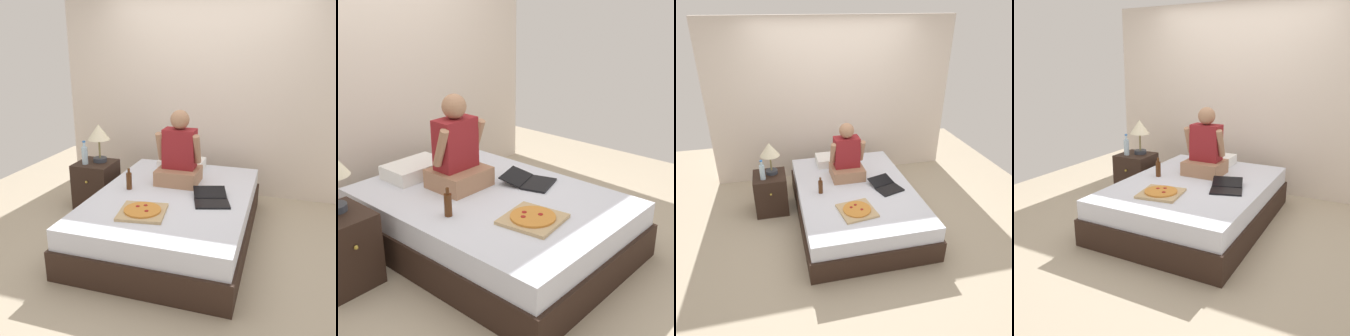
{
  "view_description": "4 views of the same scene",
  "coord_description": "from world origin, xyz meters",
  "views": [
    {
      "loc": [
        1.0,
        -3.32,
        1.86
      ],
      "look_at": [
        -0.02,
        -0.1,
        0.76
      ],
      "focal_mm": 40.0,
      "sensor_mm": 36.0,
      "label": 1
    },
    {
      "loc": [
        -2.49,
        -2.36,
        2.02
      ],
      "look_at": [
        -0.06,
        -0.21,
        0.77
      ],
      "focal_mm": 50.0,
      "sensor_mm": 36.0,
      "label": 2
    },
    {
      "loc": [
        -1.0,
        -3.59,
        2.69
      ],
      "look_at": [
        -0.15,
        0.04,
        0.76
      ],
      "focal_mm": 35.0,
      "sensor_mm": 36.0,
      "label": 3
    },
    {
      "loc": [
        1.71,
        -3.52,
        1.73
      ],
      "look_at": [
        -0.14,
        -0.05,
        0.62
      ],
      "focal_mm": 40.0,
      "sensor_mm": 36.0,
      "label": 4
    }
  ],
  "objects": [
    {
      "name": "pillow",
      "position": [
        -0.13,
        0.8,
        0.52
      ],
      "size": [
        0.52,
        0.34,
        0.12
      ],
      "primitive_type": "cube",
      "color": "white",
      "rests_on": "bed"
    },
    {
      "name": "laptop",
      "position": [
        0.4,
        -0.09,
        0.49
      ],
      "size": [
        0.43,
        0.49,
        0.07
      ],
      "color": "black",
      "rests_on": "bed"
    },
    {
      "name": "beer_bottle_on_bed",
      "position": [
        -0.47,
        -0.01,
        0.56
      ],
      "size": [
        0.06,
        0.06,
        0.22
      ],
      "color": "#4C2811",
      "rests_on": "bed"
    },
    {
      "name": "lamp_on_left_nightstand",
      "position": [
        -1.06,
        0.5,
        0.88
      ],
      "size": [
        0.26,
        0.26,
        0.45
      ],
      "color": "#333842",
      "rests_on": "nightstand_left"
    },
    {
      "name": "bed",
      "position": [
        0.0,
        0.0,
        0.23
      ],
      "size": [
        1.54,
        2.16,
        0.46
      ],
      "color": "black",
      "rests_on": "ground"
    },
    {
      "name": "ground_plane",
      "position": [
        0.0,
        0.0,
        0.0
      ],
      "size": [
        5.84,
        5.84,
        0.0
      ],
      "primitive_type": "plane",
      "color": "tan"
    },
    {
      "name": "water_bottle",
      "position": [
        -1.18,
        0.36,
        0.67
      ],
      "size": [
        0.07,
        0.07,
        0.28
      ],
      "color": "silver",
      "rests_on": "nightstand_left"
    },
    {
      "name": "wall_back",
      "position": [
        0.0,
        1.44,
        1.25
      ],
      "size": [
        3.84,
        0.12,
        2.5
      ],
      "primitive_type": "cube",
      "color": "beige",
      "rests_on": "ground"
    },
    {
      "name": "person_seated",
      "position": [
        -0.04,
        0.34,
        0.75
      ],
      "size": [
        0.47,
        0.4,
        0.78
      ],
      "color": "#A37556",
      "rests_on": "bed"
    },
    {
      "name": "nightstand_left",
      "position": [
        -1.1,
        0.45,
        0.28
      ],
      "size": [
        0.44,
        0.47,
        0.56
      ],
      "color": "black",
      "rests_on": "ground"
    },
    {
      "name": "pizza_box",
      "position": [
        -0.12,
        -0.52,
        0.48
      ],
      "size": [
        0.45,
        0.45,
        0.04
      ],
      "color": "tan",
      "rests_on": "bed"
    }
  ]
}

